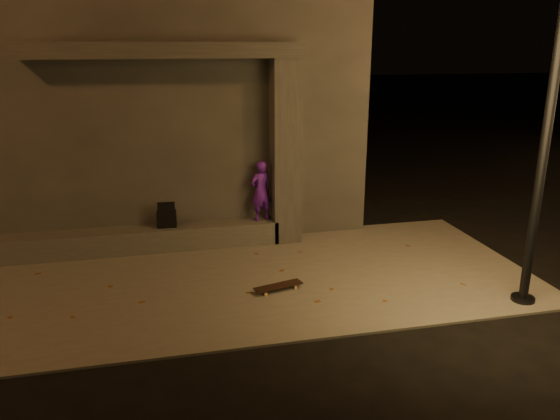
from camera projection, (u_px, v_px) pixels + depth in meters
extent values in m
plane|color=black|center=(228.00, 344.00, 7.39)|extent=(120.00, 120.00, 0.00)
cube|color=#656259|center=(212.00, 282.00, 9.24)|extent=(11.00, 4.40, 0.04)
cube|color=#3A3734|center=(143.00, 102.00, 12.47)|extent=(9.00, 5.00, 5.20)
cube|color=#4A4843|center=(124.00, 241.00, 10.48)|extent=(6.00, 0.55, 0.45)
cube|color=#3A3734|center=(285.00, 153.00, 10.70)|extent=(0.55, 0.55, 3.60)
cube|color=#3A3734|center=(165.00, 50.00, 9.71)|extent=(5.00, 0.70, 0.28)
imported|color=#5A1AAC|center=(261.00, 191.00, 10.81)|extent=(0.51, 0.42, 1.21)
cube|color=black|center=(167.00, 219.00, 10.55)|extent=(0.38, 0.26, 0.30)
cube|color=black|center=(166.00, 206.00, 10.47)|extent=(0.33, 0.07, 0.22)
cube|color=black|center=(278.00, 286.00, 8.87)|extent=(0.84, 0.41, 0.02)
cylinder|color=tan|center=(291.00, 284.00, 9.08)|extent=(0.06, 0.05, 0.06)
cylinder|color=tan|center=(295.00, 287.00, 8.94)|extent=(0.06, 0.05, 0.06)
cylinder|color=tan|center=(261.00, 290.00, 8.83)|extent=(0.06, 0.05, 0.06)
cylinder|color=tan|center=(266.00, 294.00, 8.70)|extent=(0.06, 0.05, 0.06)
cube|color=#99999E|center=(293.00, 283.00, 9.00)|extent=(0.09, 0.18, 0.02)
cube|color=#99999E|center=(263.00, 290.00, 8.76)|extent=(0.09, 0.18, 0.02)
cylinder|color=black|center=(553.00, 87.00, 7.59)|extent=(0.14, 0.14, 6.65)
cylinder|color=black|center=(523.00, 300.00, 8.55)|extent=(0.36, 0.36, 0.10)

